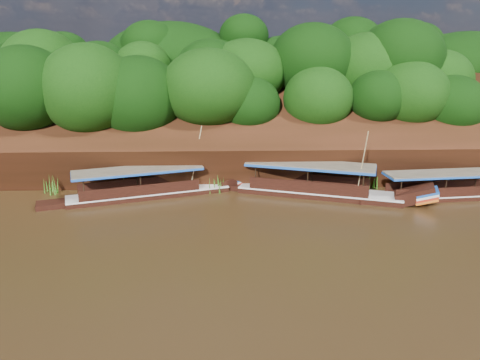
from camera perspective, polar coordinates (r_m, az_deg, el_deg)
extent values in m
plane|color=black|center=(31.28, 9.35, -6.36)|extent=(160.00, 160.00, 0.00)
cube|color=black|center=(45.48, 5.73, 5.52)|extent=(120.00, 16.12, 13.64)
cube|color=black|center=(55.90, 4.31, 3.92)|extent=(120.00, 24.00, 12.00)
ellipsoid|color=#133D0A|center=(44.10, -1.89, 5.26)|extent=(18.00, 8.00, 6.40)
ellipsoid|color=#133D0A|center=(51.71, 4.89, 13.20)|extent=(24.00, 11.00, 8.40)
cube|color=black|center=(41.02, 23.83, -2.05)|extent=(11.40, 3.02, 0.79)
cube|color=silver|center=(40.91, 23.89, -1.55)|extent=(11.41, 3.08, 0.09)
cube|color=brown|center=(40.09, 23.31, 0.77)|extent=(9.00, 3.07, 0.11)
cube|color=#194DA7|center=(40.12, 23.30, 0.63)|extent=(9.00, 3.07, 0.16)
cube|color=black|center=(38.66, 9.59, -1.92)|extent=(13.12, 6.46, 0.98)
cube|color=silver|center=(38.52, 9.62, -1.26)|extent=(13.15, 6.53, 0.11)
cube|color=black|center=(38.30, 20.58, -1.74)|extent=(3.51, 2.69, 1.84)
cube|color=#194DA7|center=(38.28, 21.85, -1.37)|extent=(2.12, 2.28, 0.67)
cube|color=red|center=(38.39, 21.79, -1.90)|extent=(2.12, 2.28, 0.67)
cube|color=brown|center=(38.03, 8.56, 1.94)|extent=(10.56, 5.89, 0.13)
cube|color=#194DA7|center=(38.07, 8.55, 1.75)|extent=(10.56, 5.89, 0.20)
cylinder|color=tan|center=(36.93, 14.71, 2.04)|extent=(0.16, 1.60, 5.18)
cube|color=black|center=(38.68, -10.94, -1.98)|extent=(12.91, 6.10, 0.88)
cube|color=silver|center=(38.55, -10.97, -1.39)|extent=(12.93, 6.16, 0.10)
cube|color=black|center=(40.18, -0.76, 0.03)|extent=(3.38, 2.48, 1.73)
cube|color=#194DA7|center=(40.36, 0.32, 0.54)|extent=(2.03, 2.09, 0.65)
cube|color=red|center=(40.45, 0.32, 0.09)|extent=(2.03, 2.09, 0.65)
cube|color=brown|center=(37.91, -12.32, 1.28)|extent=(10.36, 5.52, 0.12)
cube|color=#194DA7|center=(37.94, -12.31, 1.10)|extent=(10.36, 5.52, 0.18)
cylinder|color=tan|center=(38.45, -5.38, 2.82)|extent=(1.08, 1.04, 5.00)
cone|color=#37741D|center=(41.51, -22.13, -0.48)|extent=(1.50, 1.50, 1.63)
cone|color=#37741D|center=(40.22, -12.94, 0.11)|extent=(1.50, 1.50, 2.02)
cone|color=#37741D|center=(38.85, -2.96, -0.43)|extent=(1.50, 1.50, 1.54)
cone|color=#37741D|center=(40.26, 6.69, 0.04)|extent=(1.50, 1.50, 1.48)
cone|color=#37741D|center=(41.31, 15.41, 0.49)|extent=(1.50, 1.50, 2.19)
cone|color=#37741D|center=(43.92, 24.60, 0.01)|extent=(1.50, 1.50, 1.48)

